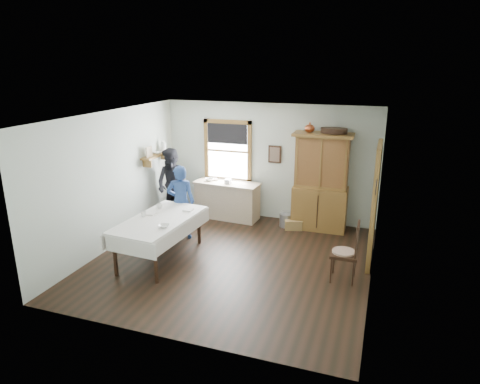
# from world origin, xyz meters

# --- Properties ---
(room) EXTENTS (5.01, 5.01, 2.70)m
(room) POSITION_xyz_m (0.00, 0.00, 1.35)
(room) COLOR black
(room) RESTS_ON ground
(window) EXTENTS (1.18, 0.07, 1.48)m
(window) POSITION_xyz_m (-1.00, 2.47, 1.63)
(window) COLOR white
(window) RESTS_ON room
(doorway) EXTENTS (0.09, 1.14, 2.22)m
(doorway) POSITION_xyz_m (2.46, 0.85, 1.16)
(doorway) COLOR #4F4238
(doorway) RESTS_ON room
(wall_shelf) EXTENTS (0.24, 1.00, 0.44)m
(wall_shelf) POSITION_xyz_m (-2.37, 1.54, 1.57)
(wall_shelf) COLOR olive
(wall_shelf) RESTS_ON room
(framed_picture) EXTENTS (0.30, 0.04, 0.40)m
(framed_picture) POSITION_xyz_m (0.15, 2.46, 1.55)
(framed_picture) COLOR black
(framed_picture) RESTS_ON room
(rug_beater) EXTENTS (0.01, 0.27, 0.27)m
(rug_beater) POSITION_xyz_m (2.45, 0.30, 1.72)
(rug_beater) COLOR black
(rug_beater) RESTS_ON room
(work_counter) EXTENTS (1.57, 0.69, 0.88)m
(work_counter) POSITION_xyz_m (-0.89, 2.13, 0.44)
(work_counter) COLOR tan
(work_counter) RESTS_ON room
(china_hutch) EXTENTS (1.27, 0.62, 2.14)m
(china_hutch) POSITION_xyz_m (1.27, 2.16, 1.07)
(china_hutch) COLOR olive
(china_hutch) RESTS_ON room
(dining_table) EXTENTS (1.19, 2.06, 0.80)m
(dining_table) POSITION_xyz_m (-1.31, -0.34, 0.40)
(dining_table) COLOR white
(dining_table) RESTS_ON room
(spindle_chair) EXTENTS (0.50, 0.50, 1.06)m
(spindle_chair) POSITION_xyz_m (2.04, -0.06, 0.53)
(spindle_chair) COLOR black
(spindle_chair) RESTS_ON room
(pail) EXTENTS (0.36, 0.36, 0.30)m
(pail) POSITION_xyz_m (0.56, 2.03, 0.15)
(pail) COLOR #9A9CA2
(pail) RESTS_ON room
(wicker_basket) EXTENTS (0.44, 0.37, 0.22)m
(wicker_basket) POSITION_xyz_m (0.75, 1.94, 0.11)
(wicker_basket) COLOR #A47D4A
(wicker_basket) RESTS_ON room
(woman_blue) EXTENTS (0.62, 0.51, 1.46)m
(woman_blue) POSITION_xyz_m (-1.38, 0.69, 0.73)
(woman_blue) COLOR navy
(woman_blue) RESTS_ON room
(figure_dark) EXTENTS (0.85, 0.71, 1.58)m
(figure_dark) POSITION_xyz_m (-2.04, 1.60, 0.79)
(figure_dark) COLOR black
(figure_dark) RESTS_ON room
(table_cup_a) EXTENTS (0.13, 0.13, 0.09)m
(table_cup_a) POSITION_xyz_m (-1.59, 0.19, 0.84)
(table_cup_a) COLOR white
(table_cup_a) RESTS_ON dining_table
(table_cup_b) EXTENTS (0.14, 0.14, 0.10)m
(table_cup_b) POSITION_xyz_m (-1.64, -0.33, 0.85)
(table_cup_b) COLOR white
(table_cup_b) RESTS_ON dining_table
(table_bowl) EXTENTS (0.27, 0.27, 0.05)m
(table_bowl) POSITION_xyz_m (-1.01, -0.69, 0.82)
(table_bowl) COLOR white
(table_bowl) RESTS_ON dining_table
(counter_book) EXTENTS (0.25, 0.28, 0.02)m
(counter_book) POSITION_xyz_m (-1.39, 2.23, 0.89)
(counter_book) COLOR brown
(counter_book) RESTS_ON work_counter
(counter_bowl) EXTENTS (0.23, 0.23, 0.06)m
(counter_bowl) POSITION_xyz_m (-1.34, 2.12, 0.91)
(counter_bowl) COLOR white
(counter_bowl) RESTS_ON work_counter
(shelf_bowl) EXTENTS (0.22, 0.22, 0.05)m
(shelf_bowl) POSITION_xyz_m (-2.37, 1.55, 1.60)
(shelf_bowl) COLOR white
(shelf_bowl) RESTS_ON wall_shelf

